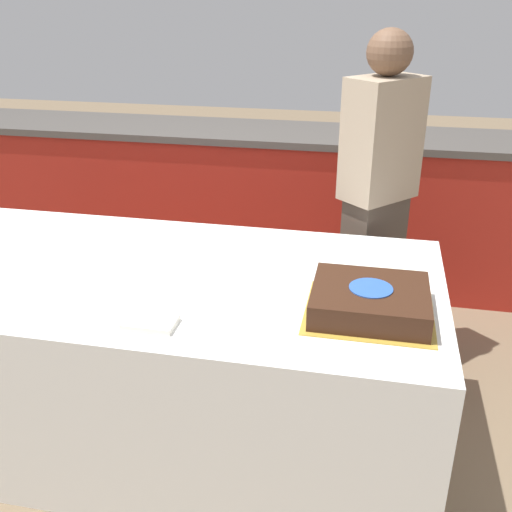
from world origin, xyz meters
TOP-DOWN VIEW (x-y plane):
  - ground_plane at (0.00, 0.00)m, footprint 14.00×14.00m
  - back_counter at (0.00, 1.59)m, footprint 4.40×0.58m
  - dining_table at (0.00, 0.00)m, footprint 2.16×1.02m
  - cake at (0.81, -0.15)m, footprint 0.41×0.37m
  - side_plate_near_cake at (0.90, 0.19)m, footprint 0.21×0.21m
  - utensil_pile at (0.14, -0.37)m, footprint 0.16×0.10m
  - person_cutting_cake at (0.81, 0.73)m, footprint 0.36×0.37m

SIDE VIEW (x-z plane):
  - ground_plane at x=0.00m, z-range 0.00..0.00m
  - dining_table at x=0.00m, z-range 0.00..0.73m
  - back_counter at x=0.00m, z-range 0.00..0.92m
  - side_plate_near_cake at x=0.90m, z-range 0.73..0.74m
  - utensil_pile at x=0.14m, z-range 0.73..0.75m
  - cake at x=0.81m, z-range 0.73..0.82m
  - person_cutting_cake at x=0.81m, z-range 0.03..1.58m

